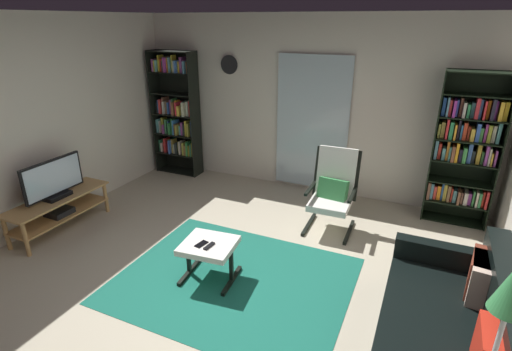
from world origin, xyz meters
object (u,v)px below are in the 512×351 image
Objects in this scene: bookshelf_near_sofa at (466,149)px; wall_clock at (229,65)px; ottoman at (209,249)px; tv_remote at (209,246)px; tv_stand at (59,208)px; floor_lamp_by_sofa at (504,322)px; television at (54,181)px; bookshelf_near_tv at (177,113)px; lounge_armchair at (333,188)px; leather_sofa at (452,333)px; cell_phone at (201,244)px.

wall_clock is (-3.42, 0.20, 0.85)m from bookshelf_near_sofa.
tv_remote is (0.04, -0.06, 0.08)m from ottoman.
ottoman is at bearing 132.06° from tv_remote.
bookshelf_near_sofa reaches higher than tv_stand.
tv_stand is 0.85× the size of floor_lamp_by_sofa.
bookshelf_near_tv reaches higher than television.
ottoman is 0.37× the size of floor_lamp_by_sofa.
bookshelf_near_sofa is at bearing 27.25° from television.
television is 0.53× the size of floor_lamp_by_sofa.
lounge_armchair is 3.53× the size of wall_clock.
floor_lamp_by_sofa is at bearing -39.42° from bookshelf_near_tv.
tv_remote is at bearing -4.05° from tv_stand.
lounge_armchair is 1.80× the size of ottoman.
television reaches higher than tv_stand.
tv_stand is at bearing 176.30° from leather_sofa.
bookshelf_near_sofa is at bearing 88.70° from leather_sofa.
bookshelf_near_tv is 7.06× the size of wall_clock.
bookshelf_near_sofa is (4.53, 2.33, 0.33)m from television.
television is 3.01m from wall_clock.
television is 5.67× the size of tv_remote.
wall_clock reaches higher than floor_lamp_by_sofa.
tv_stand is 5.15m from bookshelf_near_sofa.
television is 2.38m from bookshelf_near_tv.
wall_clock reaches higher than leather_sofa.
wall_clock is (1.11, 2.53, 1.18)m from television.
floor_lamp_by_sofa reaches higher than lounge_armchair.
bookshelf_near_tv reaches higher than ottoman.
leather_sofa is 2.24m from ottoman.
leather_sofa is 12.11× the size of tv_remote.
television is 0.47× the size of leather_sofa.
floor_lamp_by_sofa is (2.29, -1.12, 0.86)m from ottoman.
tv_stand is 1.61× the size of television.
floor_lamp_by_sofa is at bearing -15.11° from television.
tv_remote is (-0.81, -1.66, -0.11)m from lounge_armchair.
cell_phone is at bearing 155.53° from floor_lamp_by_sofa.
television reaches higher than leather_sofa.
lounge_armchair is at bearing 69.83° from tv_remote.
bookshelf_near_sofa is 2.72m from leather_sofa.
tv_remote is at bearing 8.37° from cell_phone.
floor_lamp_by_sofa is (4.34, -3.57, 0.17)m from bookshelf_near_tv.
leather_sofa is (4.28, -2.64, -0.73)m from bookshelf_near_tv.
bookshelf_near_tv is 5.62m from floor_lamp_by_sofa.
cell_phone is at bearing -68.10° from wall_clock.
tv_remote is 2.60m from floor_lamp_by_sofa.
cell_phone is (2.20, -0.16, 0.13)m from tv_stand.
television is 2.27m from ottoman.
lounge_armchair is (2.91, -0.84, -0.50)m from bookshelf_near_tv.
television is at bearing -152.75° from bookshelf_near_sofa.
lounge_armchair is at bearing 117.72° from floor_lamp_by_sofa.
wall_clock reaches higher than bookshelf_near_sofa.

